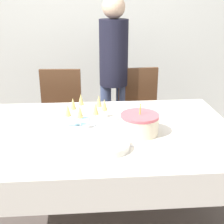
{
  "coord_description": "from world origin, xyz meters",
  "views": [
    {
      "loc": [
        -0.11,
        -1.96,
        1.64
      ],
      "look_at": [
        0.05,
        0.03,
        0.89
      ],
      "focal_mm": 50.0,
      "sensor_mm": 36.0,
      "label": 1
    }
  ],
  "objects": [
    {
      "name": "dining_chair_far_right",
      "position": [
        0.39,
        0.92,
        0.53
      ],
      "size": [
        0.44,
        0.44,
        0.96
      ],
      "color": "#51331E",
      "rests_on": "ground_plane"
    },
    {
      "name": "wall_back",
      "position": [
        0.0,
        1.99,
        1.35
      ],
      "size": [
        8.0,
        0.05,
        2.7
      ],
      "color": "silver",
      "rests_on": "ground_plane"
    },
    {
      "name": "person_standing",
      "position": [
        0.14,
        1.05,
        0.99
      ],
      "size": [
        0.28,
        0.28,
        1.64
      ],
      "color": "#3F4C72",
      "rests_on": "ground_plane"
    },
    {
      "name": "birthday_cake",
      "position": [
        0.22,
        -0.08,
        0.84
      ],
      "size": [
        0.25,
        0.25,
        0.21
      ],
      "color": "beige",
      "rests_on": "dining_table"
    },
    {
      "name": "cake_knife",
      "position": [
        0.18,
        -0.27,
        0.77
      ],
      "size": [
        0.28,
        0.14,
        0.0
      ],
      "color": "silver",
      "rests_on": "dining_table"
    },
    {
      "name": "plate_stack_dessert",
      "position": [
        0.07,
        -0.02,
        0.78
      ],
      "size": [
        0.22,
        0.22,
        0.03
      ],
      "color": "white",
      "rests_on": "dining_table"
    },
    {
      "name": "napkin_pile",
      "position": [
        -0.18,
        0.14,
        0.77
      ],
      "size": [
        0.15,
        0.15,
        0.01
      ],
      "color": "#8CC6E0",
      "rests_on": "dining_table"
    },
    {
      "name": "dining_chair_far_left",
      "position": [
        -0.39,
        0.92,
        0.53
      ],
      "size": [
        0.45,
        0.45,
        0.96
      ],
      "color": "#51331E",
      "rests_on": "ground_plane"
    },
    {
      "name": "fork_pile",
      "position": [
        -0.21,
        -0.05,
        0.78
      ],
      "size": [
        0.18,
        0.1,
        0.02
      ],
      "color": "silver",
      "rests_on": "dining_table"
    },
    {
      "name": "plate_stack_main",
      "position": [
        -0.01,
        -0.28,
        0.79
      ],
      "size": [
        0.28,
        0.28,
        0.04
      ],
      "color": "silver",
      "rests_on": "dining_table"
    },
    {
      "name": "ground_plane",
      "position": [
        0.0,
        0.0,
        0.0
      ],
      "size": [
        12.0,
        12.0,
        0.0
      ],
      "primitive_type": "plane",
      "color": "#564C47"
    },
    {
      "name": "dining_table",
      "position": [
        0.0,
        0.0,
        0.67
      ],
      "size": [
        1.79,
        1.21,
        0.77
      ],
      "color": "silver",
      "rests_on": "ground_plane"
    },
    {
      "name": "champagne_tray",
      "position": [
        -0.13,
        0.13,
        0.84
      ],
      "size": [
        0.38,
        0.38,
        0.18
      ],
      "color": "silver",
      "rests_on": "dining_table"
    }
  ]
}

